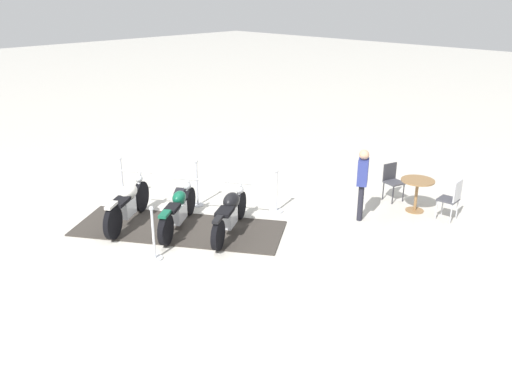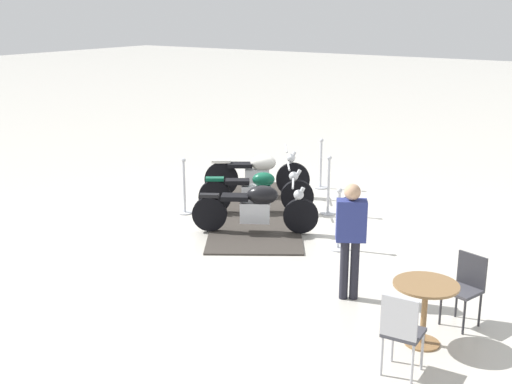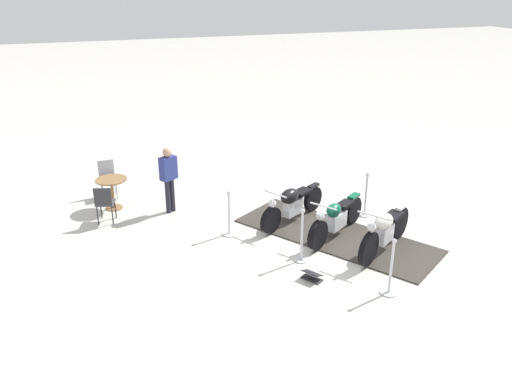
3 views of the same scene
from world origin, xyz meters
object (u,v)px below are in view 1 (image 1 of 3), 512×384
motorcycle_cream (128,202)px  cafe_table (417,188)px  stanchion_right_mid (197,189)px  bystander_person (362,178)px  info_placard (182,194)px  cafe_chair_across_table (452,197)px  stanchion_right_front (276,199)px  motorcycle_forest (178,210)px  motorcycle_black (230,212)px  stanchion_right_rear (123,186)px  stanchion_left_mid (154,241)px  cafe_chair_near_table (392,179)px

motorcycle_cream → cafe_table: motorcycle_cream is taller
stanchion_right_mid → bystander_person: (-3.25, -2.04, 0.55)m
stanchion_right_mid → info_placard: stanchion_right_mid is taller
motorcycle_cream → cafe_chair_across_table: motorcycle_cream is taller
stanchion_right_mid → bystander_person: size_ratio=0.71×
cafe_table → stanchion_right_mid: bearing=40.5°
stanchion_right_mid → cafe_table: (-3.92, -3.34, 0.16)m
stanchion_right_front → stanchion_right_mid: bearing=32.8°
motorcycle_forest → cafe_chair_across_table: cafe_chair_across_table is taller
motorcycle_black → cafe_table: (-2.22, -3.84, 0.09)m
stanchion_right_rear → stanchion_right_front: 3.83m
motorcycle_cream → info_placard: bearing=-18.4°
stanchion_right_front → stanchion_left_mid: (0.11, 3.36, 0.06)m
stanchion_right_rear → stanchion_left_mid: 3.37m
cafe_table → cafe_chair_near_table: size_ratio=0.85×
stanchion_right_rear → bystander_person: size_ratio=0.68×
motorcycle_cream → stanchion_right_rear: size_ratio=1.71×
motorcycle_forest → stanchion_right_rear: size_ratio=1.72×
motorcycle_forest → cafe_table: 5.50m
motorcycle_forest → stanchion_left_mid: size_ratio=1.73×
motorcycle_black → cafe_chair_across_table: cafe_chair_across_table is taller
stanchion_right_rear → bystander_person: (-4.86, -3.08, 0.62)m
motorcycle_forest → stanchion_right_mid: stanchion_right_mid is taller
stanchion_left_mid → info_placard: 3.31m
info_placard → cafe_chair_across_table: size_ratio=0.47×
stanchion_right_mid → bystander_person: bearing=-147.9°
motorcycle_forest → stanchion_right_rear: 2.35m
motorcycle_cream → cafe_chair_across_table: (-4.98, -5.15, 0.04)m
info_placard → cafe_chair_near_table: bearing=9.3°
stanchion_right_front → cafe_table: bearing=-135.1°
cafe_chair_across_table → motorcycle_forest: bearing=45.5°
motorcycle_forest → stanchion_right_rear: stanchion_right_rear is taller
motorcycle_forest → stanchion_right_mid: size_ratio=1.66×
stanchion_left_mid → stanchion_right_mid: size_ratio=0.96×
motorcycle_black → motorcycle_forest: size_ratio=1.04×
motorcycle_black → stanchion_left_mid: bearing=143.9°
info_placard → cafe_chair_across_table: bearing=-1.8°
stanchion_left_mid → motorcycle_black: bearing=-96.2°
info_placard → stanchion_right_rear: bearing=-160.7°
motorcycle_black → stanchion_left_mid: size_ratio=1.80×
motorcycle_forest → stanchion_right_rear: (2.34, -0.10, -0.09)m
motorcycle_forest → bystander_person: (-2.52, -3.18, 0.53)m
motorcycle_black → stanchion_right_mid: stanchion_right_mid is taller
stanchion_right_rear → motorcycle_forest: bearing=177.4°
motorcycle_cream → cafe_chair_across_table: size_ratio=1.97×
motorcycle_black → cafe_chair_near_table: bearing=-49.3°
motorcycle_cream → stanchion_right_mid: (-0.24, -1.76, -0.09)m
motorcycle_black → stanchion_left_mid: (0.20, 1.82, -0.11)m
cafe_chair_near_table → bystander_person: 1.61m
stanchion_right_front → bystander_person: bystander_person is taller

